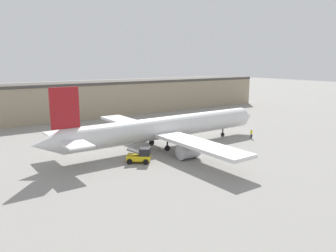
{
  "coord_description": "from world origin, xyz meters",
  "views": [
    {
      "loc": [
        -31.3,
        -45.4,
        14.55
      ],
      "look_at": [
        0.0,
        0.0,
        3.57
      ],
      "focal_mm": 35.0,
      "sensor_mm": 36.0,
      "label": 1
    }
  ],
  "objects_px": {
    "airplane": "(163,128)",
    "baggage_tug": "(187,150)",
    "belt_loader_truck": "(140,155)",
    "ground_crew_worker": "(251,134)"
  },
  "relations": [
    {
      "from": "airplane",
      "to": "ground_crew_worker",
      "type": "relative_size",
      "value": 25.13
    },
    {
      "from": "airplane",
      "to": "baggage_tug",
      "type": "bearing_deg",
      "value": -88.49
    },
    {
      "from": "baggage_tug",
      "to": "belt_loader_truck",
      "type": "relative_size",
      "value": 0.82
    },
    {
      "from": "airplane",
      "to": "belt_loader_truck",
      "type": "height_order",
      "value": "airplane"
    },
    {
      "from": "airplane",
      "to": "baggage_tug",
      "type": "xyz_separation_m",
      "value": [
        0.26,
        -6.21,
        -2.41
      ]
    },
    {
      "from": "ground_crew_worker",
      "to": "belt_loader_truck",
      "type": "height_order",
      "value": "belt_loader_truck"
    },
    {
      "from": "belt_loader_truck",
      "to": "ground_crew_worker",
      "type": "bearing_deg",
      "value": 41.26
    },
    {
      "from": "ground_crew_worker",
      "to": "baggage_tug",
      "type": "relative_size",
      "value": 0.56
    },
    {
      "from": "airplane",
      "to": "belt_loader_truck",
      "type": "bearing_deg",
      "value": -145.5
    },
    {
      "from": "baggage_tug",
      "to": "airplane",
      "type": "bearing_deg",
      "value": 54.13
    }
  ]
}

